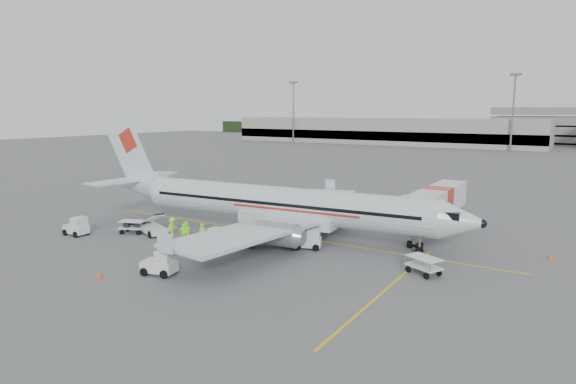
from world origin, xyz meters
name	(u,v)px	position (x,y,z in m)	size (l,w,h in m)	color
ground	(277,234)	(0.00, 0.00, 0.00)	(360.00, 360.00, 0.00)	#56595B
stripe_lead	(277,234)	(0.00, 0.00, 0.01)	(44.00, 0.20, 0.01)	yellow
stripe_cross	(387,288)	(14.00, -8.00, 0.01)	(0.20, 20.00, 0.01)	yellow
terminal_west	(381,131)	(-40.00, 130.00, 4.50)	(110.00, 22.00, 9.00)	gray
treeline	(517,133)	(0.00, 175.00, 3.00)	(300.00, 3.00, 6.00)	black
mast_west	(293,113)	(-70.00, 118.00, 11.00)	(3.20, 1.20, 22.00)	slate
mast_center	(513,113)	(5.00, 118.00, 11.00)	(3.20, 1.20, 22.00)	slate
aircraft	(281,181)	(0.66, -0.35, 5.25)	(38.09, 29.86, 10.50)	silver
jet_bridge	(437,211)	(12.76, 8.29, 2.23)	(3.18, 16.97, 4.45)	silver
belt_loader	(152,219)	(-10.22, -6.16, 1.41)	(5.19, 1.95, 2.81)	silver
tug_fore	(308,239)	(4.87, -2.66, 0.88)	(2.29, 1.31, 1.77)	silver
tug_mid	(159,262)	(-0.92, -14.01, 0.93)	(2.41, 1.38, 1.86)	silver
tug_aft	(76,226)	(-15.97, -10.30, 0.90)	(2.32, 1.33, 1.79)	silver
cart_loaded_a	(133,227)	(-11.99, -6.99, 0.62)	(2.38, 1.41, 1.24)	silver
cart_loaded_b	(221,235)	(-2.95, -4.76, 0.58)	(2.22, 1.31, 1.16)	silver
cart_empty_a	(243,238)	(-0.38, -4.86, 0.65)	(2.47, 1.46, 1.29)	silver
cart_empty_b	(424,266)	(15.19, -3.92, 0.64)	(2.46, 1.45, 1.28)	silver
cone_nose	(551,256)	(22.72, 4.74, 0.32)	(0.39, 0.39, 0.64)	#EF5116
cone_port	(367,212)	(3.91, 12.76, 0.27)	(0.33, 0.33, 0.54)	#EF5116
cone_stbd	(99,275)	(-3.79, -16.91, 0.31)	(0.38, 0.38, 0.61)	#EF5116
crew_a	(202,233)	(-4.14, -5.86, 0.86)	(0.62, 0.41, 1.71)	#97F721
crew_b	(186,231)	(-5.66, -6.30, 0.90)	(0.87, 0.68, 1.79)	#97F721
crew_c	(172,227)	(-7.90, -5.79, 0.90)	(1.16, 0.67, 1.79)	#97F721
crew_d	(184,232)	(-5.78, -6.48, 0.81)	(0.95, 0.40, 1.62)	#97F721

